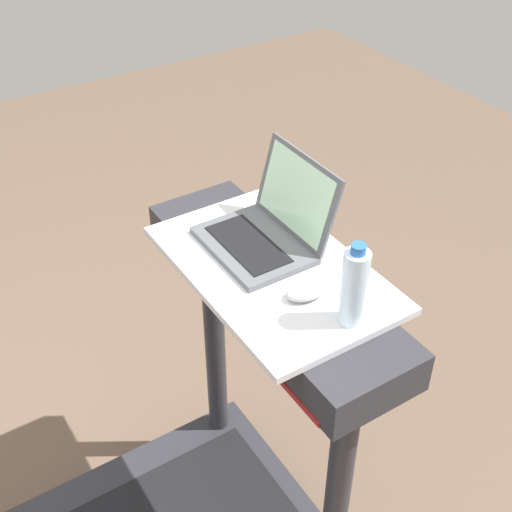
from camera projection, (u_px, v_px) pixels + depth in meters
desk_board at (272, 268)px, 1.76m from camera, size 0.66×0.42×0.02m
laptop at (267, 228)px, 1.80m from camera, size 0.31×0.28×0.23m
computer_mouse at (306, 292)px, 1.64m from camera, size 0.08×0.11×0.03m
water_bottle at (354, 287)px, 1.52m from camera, size 0.06×0.06×0.22m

